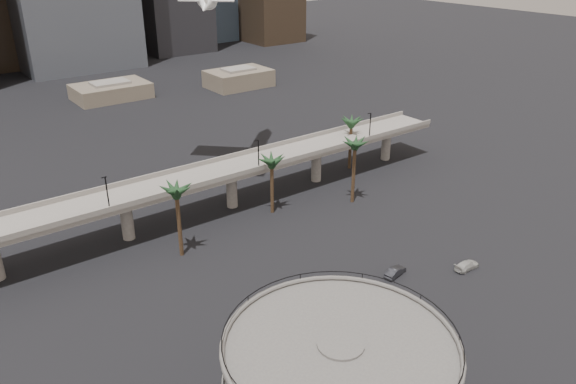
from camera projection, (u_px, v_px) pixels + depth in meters
overpass at (181, 187)px, 105.04m from camera, size 130.00×9.30×14.70m
palm_trees at (296, 154)px, 109.61m from camera, size 54.40×18.40×14.00m
low_buildings at (73, 102)px, 174.16m from camera, size 135.00×27.50×6.80m
car_a at (256, 356)px, 72.45m from camera, size 4.96×2.98×1.58m
car_b at (395, 272)px, 90.64m from camera, size 4.70×2.43×1.48m
car_c at (467, 265)px, 92.46m from camera, size 4.82×2.03×1.39m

